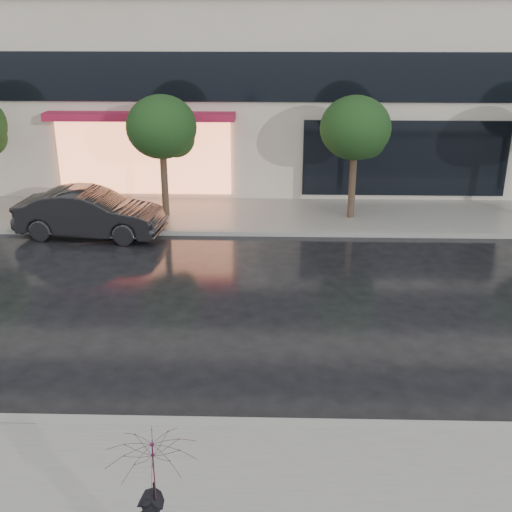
{
  "coord_description": "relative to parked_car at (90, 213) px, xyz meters",
  "views": [
    {
      "loc": [
        0.48,
        -9.85,
        6.65
      ],
      "look_at": [
        0.12,
        3.28,
        1.4
      ],
      "focal_mm": 45.0,
      "sensor_mm": 36.0,
      "label": 1
    }
  ],
  "objects": [
    {
      "name": "parked_car",
      "position": [
        0.0,
        0.0,
        0.0
      ],
      "size": [
        4.51,
        2.0,
        1.44
      ],
      "primitive_type": "imported",
      "rotation": [
        0.0,
        0.0,
        1.46
      ],
      "color": "black",
      "rests_on": "ground"
    },
    {
      "name": "ground",
      "position": [
        5.0,
        -8.3,
        -0.72
      ],
      "size": [
        120.0,
        120.0,
        0.0
      ],
      "primitive_type": "plane",
      "color": "black",
      "rests_on": "ground"
    },
    {
      "name": "tree_mid_east",
      "position": [
        8.06,
        1.73,
        2.2
      ],
      "size": [
        2.2,
        2.2,
        3.99
      ],
      "color": "#33261C",
      "rests_on": "ground"
    },
    {
      "name": "curb_near",
      "position": [
        5.0,
        -9.3,
        -0.65
      ],
      "size": [
        60.0,
        0.25,
        0.14
      ],
      "primitive_type": "cube",
      "color": "gray",
      "rests_on": "ground"
    },
    {
      "name": "pedestrian_with_umbrella",
      "position": [
        4.23,
        -12.81,
        0.96
      ],
      "size": [
        1.24,
        1.26,
        2.34
      ],
      "rotation": [
        0.0,
        0.0,
        -0.35
      ],
      "color": "black",
      "rests_on": "sidewalk_near"
    },
    {
      "name": "sidewalk_far",
      "position": [
        5.0,
        1.95,
        -0.66
      ],
      "size": [
        60.0,
        3.5,
        0.12
      ],
      "primitive_type": "cube",
      "color": "slate",
      "rests_on": "ground"
    },
    {
      "name": "curb_far",
      "position": [
        5.0,
        0.2,
        -0.65
      ],
      "size": [
        60.0,
        0.25,
        0.14
      ],
      "primitive_type": "cube",
      "color": "gray",
      "rests_on": "ground"
    },
    {
      "name": "tree_mid_west",
      "position": [
        2.06,
        1.73,
        2.2
      ],
      "size": [
        2.2,
        2.2,
        3.99
      ],
      "color": "#33261C",
      "rests_on": "ground"
    }
  ]
}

